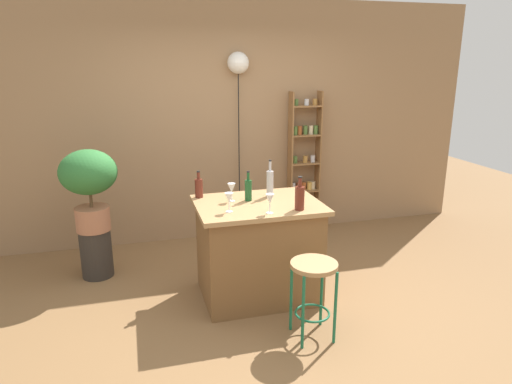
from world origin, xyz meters
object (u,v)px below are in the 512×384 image
at_px(wine_glass_right, 229,198).
at_px(wine_glass_center, 232,188).
at_px(potted_plant, 89,181).
at_px(bottle_vinegar, 300,197).
at_px(bottle_olive_oil, 199,187).
at_px(plant_stool, 96,253).
at_px(bottle_soda_blue, 270,183).
at_px(wine_glass_left, 270,199).
at_px(bar_stool, 314,281).
at_px(spice_shelf, 304,163).
at_px(pendant_globe_light, 238,65).
at_px(bottle_spirits_clear, 248,190).

bearing_deg(wine_glass_right, wine_glass_center, 73.50).
height_order(potted_plant, bottle_vinegar, potted_plant).
distance_m(bottle_olive_oil, wine_glass_right, 0.52).
relative_size(wine_glass_center, wine_glass_right, 1.00).
bearing_deg(potted_plant, bottle_vinegar, -31.98).
bearing_deg(plant_stool, potted_plant, 180.00).
bearing_deg(bottle_soda_blue, wine_glass_center, -172.08).
bearing_deg(wine_glass_right, bottle_olive_oil, 109.86).
distance_m(wine_glass_left, wine_glass_right, 0.34).
bearing_deg(bar_stool, plant_stool, 136.95).
bearing_deg(spice_shelf, bottle_soda_blue, -122.81).
bearing_deg(plant_stool, spice_shelf, 15.48).
xyz_separation_m(bar_stool, wine_glass_center, (-0.44, 0.88, 0.54)).
bearing_deg(pendant_globe_light, potted_plant, -156.27).
xyz_separation_m(potted_plant, bottle_olive_oil, (0.99, -0.50, -0.01)).
bearing_deg(bar_stool, wine_glass_left, 114.32).
xyz_separation_m(plant_stool, bottle_vinegar, (1.74, -1.09, 0.76)).
bearing_deg(bottle_soda_blue, bar_stool, -85.90).
distance_m(bar_stool, wine_glass_left, 0.74).
xyz_separation_m(spice_shelf, bottle_soda_blue, (-0.86, -1.33, 0.14)).
bearing_deg(potted_plant, bottle_olive_oil, -26.86).
height_order(bottle_spirits_clear, wine_glass_left, bottle_spirits_clear).
distance_m(plant_stool, bottle_soda_blue, 1.91).
height_order(spice_shelf, wine_glass_center, spice_shelf).
xyz_separation_m(bottle_vinegar, bottle_soda_blue, (-0.12, 0.45, 0.02)).
bearing_deg(wine_glass_right, bar_stool, -48.22).
bearing_deg(wine_glass_center, bottle_olive_oil, 143.15).
height_order(wine_glass_center, wine_glass_right, same).
relative_size(wine_glass_center, pendant_globe_light, 0.07).
bearing_deg(bar_stool, bottle_spirits_clear, 108.85).
relative_size(spice_shelf, wine_glass_left, 10.72).
bearing_deg(plant_stool, bar_stool, -43.05).
height_order(bottle_olive_oil, wine_glass_center, bottle_olive_oil).
bearing_deg(wine_glass_center, plant_stool, 150.85).
relative_size(bottle_soda_blue, wine_glass_left, 2.10).
distance_m(bar_stool, plant_stool, 2.32).
height_order(bottle_olive_oil, wine_glass_left, bottle_olive_oil).
relative_size(bar_stool, spice_shelf, 0.36).
height_order(bottle_spirits_clear, wine_glass_center, bottle_spirits_clear).
relative_size(potted_plant, wine_glass_left, 4.92).
height_order(potted_plant, bottle_olive_oil, potted_plant).
bearing_deg(bar_stool, bottle_olive_oil, 123.11).
height_order(spice_shelf, wine_glass_left, spice_shelf).
bearing_deg(bottle_olive_oil, bottle_soda_blue, -12.85).
distance_m(potted_plant, wine_glass_center, 1.43).
xyz_separation_m(bar_stool, bottle_spirits_clear, (-0.29, 0.86, 0.52)).
distance_m(bar_stool, pendant_globe_light, 2.80).
xyz_separation_m(plant_stool, bottle_olive_oil, (0.99, -0.50, 0.74)).
bearing_deg(bar_stool, bottle_vinegar, 83.42).
relative_size(bar_stool, bottle_olive_oil, 2.53).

